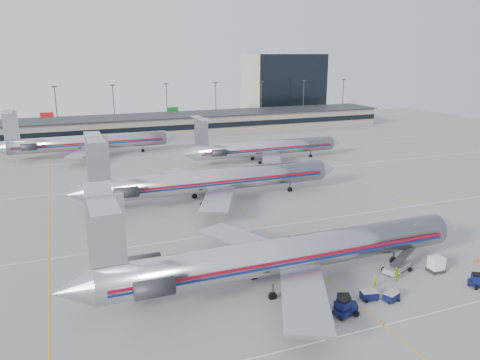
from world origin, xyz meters
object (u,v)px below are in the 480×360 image
tug_center (345,303)px  uld_container (436,264)px  jet_second_row (210,180)px  belt_loader (398,266)px  jet_foreground (281,255)px

tug_center → uld_container: bearing=33.4°
jet_second_row → belt_loader: (12.32, -34.71, -3.08)m
tug_center → belt_loader: bearing=46.0°
jet_foreground → uld_container: 19.43m
tug_center → uld_container: size_ratio=1.31×
jet_second_row → belt_loader: bearing=-70.5°
jet_foreground → tug_center: size_ratio=19.54×
jet_foreground → belt_loader: size_ratio=9.92×
tug_center → jet_foreground: bearing=137.7°
belt_loader → jet_second_row: bearing=88.3°
uld_container → belt_loader: size_ratio=0.39×
jet_second_row → belt_loader: size_ratio=10.01×
jet_foreground → belt_loader: (14.66, -2.06, -3.05)m
jet_foreground → jet_second_row: 32.73m
tug_center → uld_container: 15.52m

